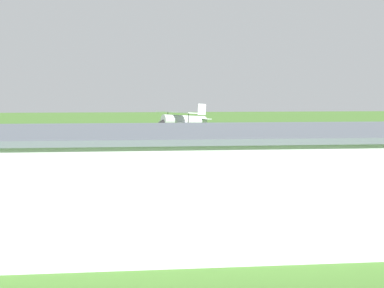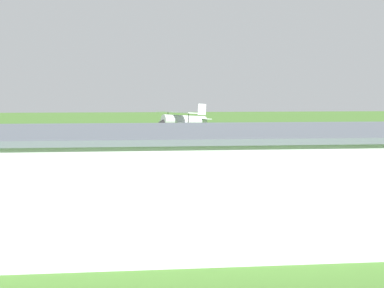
% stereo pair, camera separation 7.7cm
% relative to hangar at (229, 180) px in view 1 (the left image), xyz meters
% --- Properties ---
extents(ground_plane, '(400.00, 400.00, 0.00)m').
position_rel_hangar_xyz_m(ground_plane, '(-0.40, -35.54, -3.43)').
color(ground_plane, '#47752D').
extents(hangar, '(36.38, 16.85, 6.85)m').
position_rel_hangar_xyz_m(hangar, '(0.00, 0.00, 0.00)').
color(hangar, silver).
rests_on(hangar, ground_plane).
extents(biplane, '(6.60, 7.13, 3.62)m').
position_rel_hangar_xyz_m(biplane, '(-0.16, -29.51, 2.64)').
color(biplane, silver).
extents(person_near_hangar_door, '(0.49, 0.49, 1.61)m').
position_rel_hangar_xyz_m(person_near_hangar_door, '(-19.50, -18.52, -2.63)').
color(person_near_hangar_door, orange).
rests_on(person_near_hangar_door, ground_plane).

